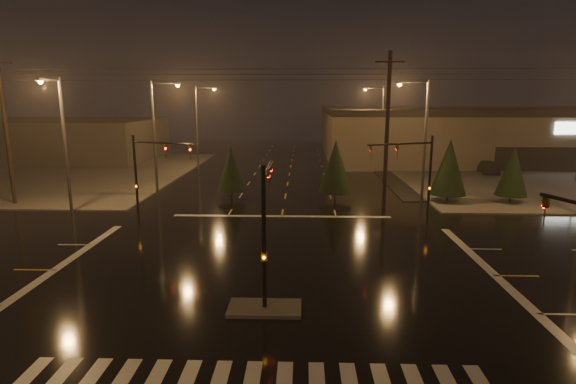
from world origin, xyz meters
The scene contains 22 objects.
ground centered at (0.00, 0.00, 0.00)m, with size 140.00×140.00×0.00m, color black.
sidewalk_ne centered at (30.00, 30.00, 0.06)m, with size 36.00×36.00×0.12m, color #494641.
sidewalk_nw centered at (-30.00, 30.00, 0.06)m, with size 36.00×36.00×0.12m, color #494641.
median_island centered at (0.00, -4.00, 0.07)m, with size 3.00×1.60×0.15m, color #494641.
stop_bar_far centered at (0.00, 11.00, 0.01)m, with size 16.00×0.50×0.01m, color beige.
retail_building centered at (35.00, 45.99, 3.84)m, with size 60.20×28.30×7.20m.
commercial_block centered at (-35.00, 42.00, 2.80)m, with size 30.00×18.00×5.60m, color #403C39.
signal_mast_median centered at (0.00, -3.07, 3.75)m, with size 0.25×4.59×6.00m.
signal_mast_ne centered at (9.50, 10.14, 3.79)m, with size 4.84×1.86×6.00m.
signal_mast_nw centered at (-9.50, 10.14, 3.79)m, with size 4.84×1.86×6.00m.
streetlight_1 centered at (-11.18, 18.00, 5.80)m, with size 2.77×0.32×10.00m.
streetlight_2 centered at (-11.18, 34.00, 5.80)m, with size 2.77×0.32×10.00m.
streetlight_3 centered at (11.18, 16.00, 5.80)m, with size 2.77×0.32×10.00m.
streetlight_4 centered at (11.18, 36.00, 5.80)m, with size 2.77×0.32×10.00m.
streetlight_5 centered at (-16.00, 11.18, 5.80)m, with size 0.32×2.77×10.00m.
utility_pole_0 centered at (-22.00, 14.00, 6.13)m, with size 2.20×0.32×12.00m.
utility_pole_1 centered at (8.00, 14.00, 6.13)m, with size 2.20×0.32×12.00m.
conifer_0 centered at (13.59, 15.99, 3.00)m, with size 2.95×2.95×5.30m.
conifer_1 centered at (18.67, 15.73, 2.68)m, with size 2.53×2.53×4.65m.
conifer_3 centered at (-4.62, 16.84, 2.63)m, with size 2.48×2.48×4.57m.
conifer_4 centered at (4.29, 16.50, 2.93)m, with size 2.85×2.85×5.16m.
car_parked centered at (22.86, 30.79, 0.79)m, with size 1.87×4.66×1.59m, color black.
Camera 1 is at (1.52, -21.00, 8.49)m, focal length 28.00 mm.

